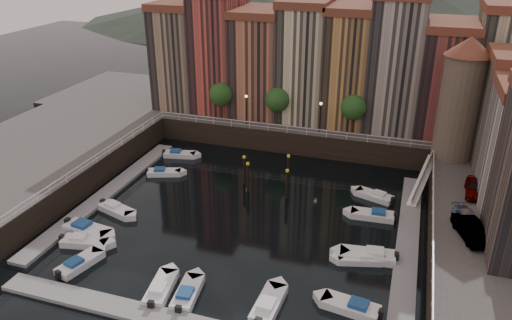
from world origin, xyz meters
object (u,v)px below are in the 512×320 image
(corner_tower, at_px, (461,97))
(boat_left_2, at_px, (116,209))
(mooring_pilings, at_px, (267,175))
(boat_left_0, at_px, (84,242))
(car_c, at_px, (468,222))
(boat_left_1, at_px, (87,230))
(car_b, at_px, (470,231))
(car_a, at_px, (475,188))
(gangway, at_px, (422,178))

(corner_tower, distance_m, boat_left_2, 39.20)
(mooring_pilings, height_order, boat_left_0, mooring_pilings)
(car_c, bearing_deg, boat_left_1, 176.61)
(corner_tower, bearing_deg, boat_left_1, -145.49)
(boat_left_1, height_order, car_c, car_c)
(boat_left_1, distance_m, car_b, 35.08)
(car_a, bearing_deg, gangway, 137.77)
(mooring_pilings, distance_m, car_a, 21.65)
(gangway, relative_size, car_b, 1.80)
(gangway, bearing_deg, car_a, -44.07)
(car_c, bearing_deg, boat_left_2, 169.56)
(gangway, distance_m, car_b, 13.70)
(boat_left_0, bearing_deg, boat_left_2, 83.58)
(corner_tower, distance_m, car_c, 17.21)
(car_b, bearing_deg, mooring_pilings, 136.79)
(mooring_pilings, xyz_separation_m, boat_left_0, (-12.90, -16.18, -1.29))
(mooring_pilings, height_order, car_b, car_b)
(boat_left_0, xyz_separation_m, car_b, (33.53, 7.30, 3.40))
(boat_left_1, xyz_separation_m, car_a, (35.38, 13.91, 3.34))
(corner_tower, height_order, boat_left_0, corner_tower)
(corner_tower, relative_size, car_b, 2.98)
(mooring_pilings, distance_m, boat_left_1, 20.02)
(car_c, bearing_deg, corner_tower, 78.07)
(gangway, xyz_separation_m, car_c, (3.78, -11.40, 1.75))
(boat_left_0, bearing_deg, car_b, 1.41)
(boat_left_0, height_order, car_b, car_b)
(mooring_pilings, distance_m, car_c, 21.89)
(car_a, bearing_deg, car_b, -94.32)
(car_b, relative_size, car_c, 1.01)
(mooring_pilings, distance_m, boat_left_2, 16.78)
(gangway, relative_size, mooring_pilings, 1.40)
(car_a, relative_size, car_b, 0.95)
(boat_left_2, distance_m, car_b, 34.20)
(car_a, xyz_separation_m, car_c, (-1.00, -6.78, -0.08))
(gangway, height_order, car_c, car_c)
(boat_left_0, bearing_deg, mooring_pilings, 40.58)
(corner_tower, xyz_separation_m, boat_left_0, (-32.55, -24.80, -9.84))
(gangway, height_order, boat_left_2, gangway)
(boat_left_2, bearing_deg, boat_left_1, -78.57)
(car_c, bearing_deg, car_b, -101.76)
(car_a, distance_m, car_b, 8.43)
(boat_left_0, relative_size, boat_left_1, 0.89)
(gangway, xyz_separation_m, boat_left_1, (-30.60, -18.53, -1.51))
(boat_left_1, bearing_deg, car_a, 29.42)
(gangway, height_order, boat_left_0, gangway)
(car_b, bearing_deg, corner_tower, 73.26)
(corner_tower, distance_m, boat_left_0, 42.09)
(gangway, relative_size, boat_left_1, 1.55)
(gangway, height_order, car_b, car_b)
(corner_tower, xyz_separation_m, boat_left_1, (-33.50, -23.03, -9.79))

